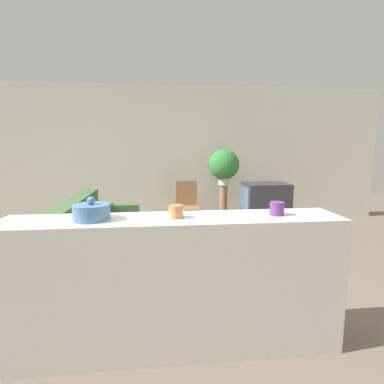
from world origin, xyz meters
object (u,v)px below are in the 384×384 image
at_px(television, 265,198).
at_px(potted_plant, 224,165).
at_px(wooden_chair, 187,204).
at_px(decorative_bowl, 91,212).
at_px(couch, 99,242).

bearing_deg(television, potted_plant, 125.18).
bearing_deg(television, wooden_chair, 147.57).
distance_m(wooden_chair, potted_plant, 0.98).
relative_size(television, wooden_chair, 0.78).
height_order(potted_plant, decorative_bowl, potted_plant).
xyz_separation_m(television, decorative_bowl, (-2.18, -2.51, 0.38)).
bearing_deg(potted_plant, television, -54.82).
xyz_separation_m(television, potted_plant, (-0.53, 0.75, 0.49)).
xyz_separation_m(couch, potted_plant, (1.96, 1.55, 0.88)).
bearing_deg(wooden_chair, television, -32.43).
xyz_separation_m(couch, television, (2.49, 0.80, 0.39)).
bearing_deg(couch, potted_plant, 38.28).
relative_size(television, potted_plant, 1.07).
height_order(television, decorative_bowl, decorative_bowl).
bearing_deg(decorative_bowl, potted_plant, 63.11).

